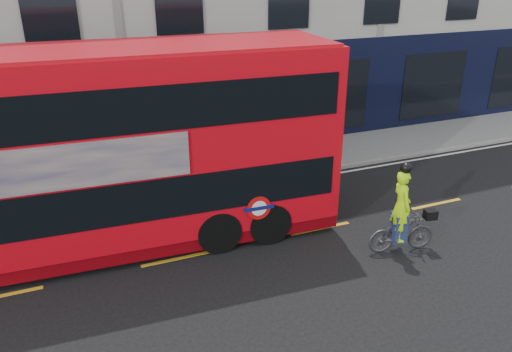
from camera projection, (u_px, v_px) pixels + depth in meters
ground at (194, 293)px, 11.05m from camera, size 120.00×120.00×0.00m
pavement at (141, 181)px, 16.55m from camera, size 60.00×3.00×0.12m
kerb at (150, 199)px, 15.27m from camera, size 60.00×0.12×0.13m
road_edge_line at (152, 205)px, 15.04m from camera, size 58.00×0.10×0.01m
lane_dashes at (178, 259)px, 12.32m from camera, size 58.00×0.12×0.01m
bus at (86, 153)px, 11.88m from camera, size 12.53×3.44×5.00m
cyclist at (402, 222)px, 12.35m from camera, size 1.79×0.80×2.42m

